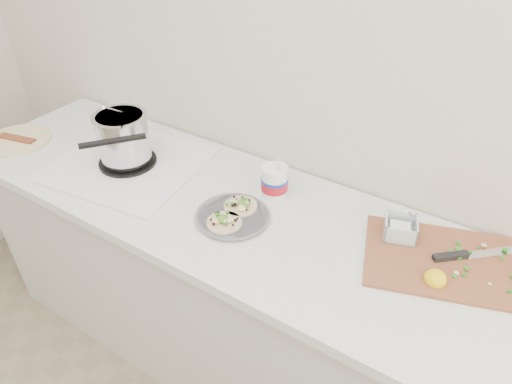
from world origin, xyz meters
The scene contains 6 objects.
counter centered at (0.00, 1.43, 0.45)m, with size 2.44×0.66×0.90m.
stove centered at (-0.56, 1.41, 0.99)m, with size 0.61×0.58×0.26m.
taco_plate centered at (-0.02, 1.36, 0.92)m, with size 0.25×0.25×0.04m.
tub centered at (0.03, 1.55, 0.97)m, with size 0.10×0.10×0.22m.
cutboard centered at (0.62, 1.54, 0.92)m, with size 0.53×0.45×0.07m.
bacon_plate centered at (-1.10, 1.29, 0.91)m, with size 0.28×0.28×0.02m.
Camera 1 is at (0.69, 0.40, 1.89)m, focal length 32.00 mm.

